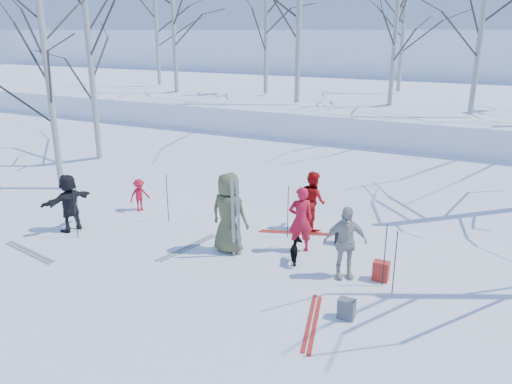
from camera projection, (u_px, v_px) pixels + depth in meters
The scene contains 35 objects.
ground at pixel (225, 267), 10.97m from camera, with size 120.00×120.00×0.00m, color white.
snow_ramp at pixel (329, 180), 16.87m from camera, with size 70.00×9.50×1.40m, color white.
snow_plateau at pixel (395, 113), 25.09m from camera, with size 70.00×18.00×2.20m, color white.
far_hill at pixel (449, 67), 42.60m from camera, with size 90.00×30.00×6.00m, color white.
skier_olive_center at pixel (229, 213), 11.48m from camera, with size 0.93×0.61×1.90m, color #4C4E2E.
skier_red_north at pixel (301, 219), 11.55m from camera, with size 0.57×0.38×1.57m, color red.
skier_redor_behind at pixel (313, 200), 12.90m from camera, with size 0.75×0.58×1.54m, color #B60E0E.
skier_red_seated at pixel (139, 195), 14.27m from camera, with size 0.61×0.35×0.94m, color red.
skier_cream_east at pixel (345, 242), 10.29m from camera, with size 0.92×0.38×1.57m, color beige.
skier_grey_west at pixel (69, 203), 12.77m from camera, with size 1.40×0.45×1.51m, color black.
dog at pixel (296, 252), 11.07m from camera, with size 0.29×0.63×0.53m, color black.
upright_ski_left at pixel (233, 218), 11.18m from camera, with size 0.07×0.02×1.90m, color silver.
upright_ski_right at pixel (238, 218), 11.18m from camera, with size 0.07×0.02×1.90m, color silver.
ski_pair_a at pixel (312, 322), 8.87m from camera, with size 0.66×1.89×0.02m, color #A52217, non-canonical shape.
ski_pair_b at pixel (188, 247), 11.94m from camera, with size 0.54×1.90×0.02m, color silver, non-canonical shape.
ski_pair_c at pixel (297, 233), 12.80m from camera, with size 1.86×0.80×0.02m, color #A52217, non-canonical shape.
ski_pair_d at pixel (29, 252), 11.68m from camera, with size 1.90×0.54×0.02m, color silver, non-canonical shape.
ski_pole_a at pixel (75, 212), 12.33m from camera, with size 0.02×0.02×1.34m, color black.
ski_pole_b at pixel (385, 256), 9.96m from camera, with size 0.02×0.02×1.34m, color black.
ski_pole_c at pixel (77, 207), 12.72m from camera, with size 0.02×0.02×1.34m, color black.
ski_pole_d at pixel (395, 263), 9.66m from camera, with size 0.02×0.02×1.34m, color black.
ski_pole_e at pixel (288, 212), 12.35m from camera, with size 0.02×0.02×1.34m, color black.
ski_pole_f at pixel (167, 198), 13.41m from camera, with size 0.02×0.02×1.34m, color black.
backpack_red at pixel (381, 271), 10.33m from camera, with size 0.32×0.22×0.42m, color red.
backpack_grey at pixel (346, 309), 8.96m from camera, with size 0.30×0.20×0.38m, color #525459.
backpack_dark at pixel (343, 236), 12.10m from camera, with size 0.34×0.24×0.40m, color black.
birch_plateau_a at pixel (395, 42), 18.75m from camera, with size 3.89×3.89×4.69m, color silver, non-canonical shape.
birch_plateau_b at pixel (174, 26), 22.88m from camera, with size 4.76×4.76×5.94m, color silver, non-canonical shape.
birch_plateau_c at pixel (481, 31), 16.33m from camera, with size 4.42×4.42×5.46m, color silver, non-canonical shape.
birch_plateau_d at pixel (403, 35), 22.85m from camera, with size 4.20×4.20×5.15m, color silver, non-canonical shape.
birch_plateau_e at pixel (299, 13), 18.99m from camera, with size 5.36×5.36×6.79m, color silver, non-canonical shape.
birch_plateau_f at pixel (156, 30), 25.81m from camera, with size 4.52×4.52×5.60m, color silver, non-canonical shape.
birch_plateau_j at pixel (266, 34), 22.09m from camera, with size 4.27×4.27×5.24m, color silver, non-canonical shape.
birch_edge_a at pixel (50, 94), 15.47m from camera, with size 4.92×4.92×6.16m, color silver, non-canonical shape.
birch_edge_d at pixel (92, 75), 18.04m from camera, with size 5.39×5.39×6.84m, color silver, non-canonical shape.
Camera 1 is at (5.09, -8.55, 4.96)m, focal length 35.00 mm.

